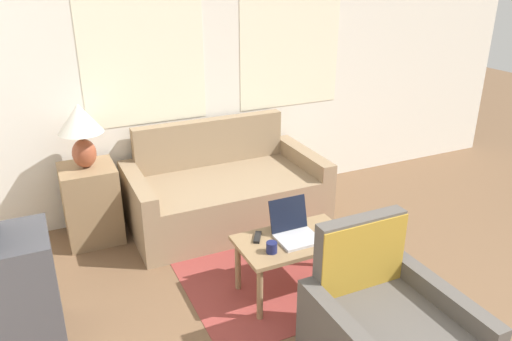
{
  "coord_description": "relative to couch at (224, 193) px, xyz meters",
  "views": [
    {
      "loc": [
        -1.8,
        -0.94,
        2.28
      ],
      "look_at": [
        -0.26,
        2.35,
        0.75
      ],
      "focal_mm": 35.0,
      "sensor_mm": 36.0,
      "label": 1
    }
  ],
  "objects": [
    {
      "name": "table_lamp",
      "position": [
        -1.17,
        0.16,
        0.76
      ],
      "size": [
        0.36,
        0.36,
        0.54
      ],
      "color": "brown",
      "rests_on": "side_table"
    },
    {
      "name": "laptop",
      "position": [
        0.06,
        -1.23,
        0.22
      ],
      "size": [
        0.29,
        0.31,
        0.26
      ],
      "color": "#B7B7BC",
      "rests_on": "coffee_table"
    },
    {
      "name": "coffee_table",
      "position": [
        0.04,
        -1.26,
        0.1
      ],
      "size": [
        0.82,
        0.48,
        0.44
      ],
      "color": "#8E704C",
      "rests_on": "ground_plane"
    },
    {
      "name": "armchair",
      "position": [
        0.16,
        -2.18,
        -0.02
      ],
      "size": [
        0.79,
        0.85,
        0.88
      ],
      "color": "#514C47",
      "rests_on": "ground_plane"
    },
    {
      "name": "side_table",
      "position": [
        -1.17,
        0.16,
        0.07
      ],
      "size": [
        0.45,
        0.45,
        0.68
      ],
      "color": "#937551",
      "rests_on": "ground_plane"
    },
    {
      "name": "tv_remote",
      "position": [
        -0.19,
        -1.14,
        0.18
      ],
      "size": [
        0.12,
        0.15,
        0.02
      ],
      "color": "black",
      "rests_on": "coffee_table"
    },
    {
      "name": "wall_back",
      "position": [
        0.28,
        0.49,
        1.03
      ],
      "size": [
        6.87,
        0.06,
        2.6
      ],
      "color": "white",
      "rests_on": "ground_plane"
    },
    {
      "name": "cup_yellow",
      "position": [
        0.3,
        -1.3,
        0.2
      ],
      "size": [
        0.09,
        0.09,
        0.07
      ],
      "color": "teal",
      "rests_on": "coffee_table"
    },
    {
      "name": "cup_navy",
      "position": [
        -0.18,
        -1.35,
        0.21
      ],
      "size": [
        0.08,
        0.08,
        0.08
      ],
      "color": "#191E4C",
      "rests_on": "coffee_table"
    },
    {
      "name": "couch",
      "position": [
        0.0,
        0.0,
        0.0
      ],
      "size": [
        1.76,
        0.95,
        0.9
      ],
      "color": "#937A5B",
      "rests_on": "ground_plane"
    },
    {
      "name": "rug",
      "position": [
        0.04,
        -0.66,
        -0.27
      ],
      "size": [
        1.47,
        2.08,
        0.01
      ],
      "color": "brown",
      "rests_on": "ground_plane"
    }
  ]
}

